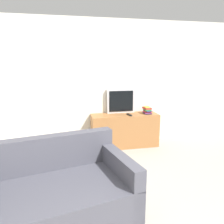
{
  "coord_description": "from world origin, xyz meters",
  "views": [
    {
      "loc": [
        -0.94,
        -1.49,
        1.69
      ],
      "look_at": [
        -0.14,
        2.23,
        0.86
      ],
      "focal_mm": 35.0,
      "sensor_mm": 36.0,
      "label": 1
    }
  ],
  "objects": [
    {
      "name": "book_stack",
      "position": [
        0.73,
        2.73,
        0.76
      ],
      "size": [
        0.16,
        0.23,
        0.15
      ],
      "color": "black",
      "rests_on": "tv_stand"
    },
    {
      "name": "wall_back",
      "position": [
        0.0,
        3.03,
        1.3
      ],
      "size": [
        9.0,
        0.06,
        2.6
      ],
      "color": "silver",
      "rests_on": "ground_plane"
    },
    {
      "name": "television",
      "position": [
        0.21,
        2.94,
        0.94
      ],
      "size": [
        0.59,
        0.09,
        0.51
      ],
      "color": "silver",
      "rests_on": "tv_stand"
    },
    {
      "name": "couch",
      "position": [
        -1.16,
        0.71,
        0.29
      ],
      "size": [
        1.93,
        1.34,
        0.86
      ],
      "rotation": [
        0.0,
        0.0,
        0.22
      ],
      "color": "#474751",
      "rests_on": "ground_plane"
    },
    {
      "name": "remote_on_stand",
      "position": [
        0.31,
        2.65,
        0.7
      ],
      "size": [
        0.07,
        0.2,
        0.02
      ],
      "rotation": [
        0.0,
        0.0,
        0.16
      ],
      "color": "black",
      "rests_on": "tv_stand"
    },
    {
      "name": "tv_stand",
      "position": [
        0.25,
        2.75,
        0.34
      ],
      "size": [
        1.38,
        0.45,
        0.68
      ],
      "color": "#9E6638",
      "rests_on": "ground_plane"
    }
  ]
}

